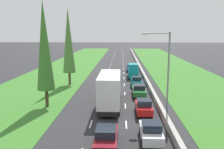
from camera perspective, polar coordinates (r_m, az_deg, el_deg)
ground_plane at (r=61.84m, az=1.16°, el=1.80°), size 300.00×300.00×0.00m
grass_verge_left at (r=63.37m, az=-10.36°, el=1.85°), size 14.00×140.00×0.04m
grass_verge_right at (r=63.19m, az=14.28°, el=1.68°), size 14.00×140.00×0.04m
median_barrier at (r=61.92m, az=6.44°, el=2.14°), size 0.44×120.00×0.85m
lane_markings at (r=61.84m, az=1.16°, el=1.80°), size 3.64×116.00×0.01m
white_hatchback_right_lane at (r=20.52m, az=9.31°, el=-13.34°), size 1.74×3.90×1.72m
maroon_sedan_centre_lane at (r=19.36m, az=-1.41°, el=-14.77°), size 1.82×4.50×1.64m
red_hatchback_right_lane at (r=26.72m, az=7.60°, el=-7.66°), size 1.74×3.90×1.72m
green_sedan_right_lane at (r=34.10m, az=6.45°, el=-3.76°), size 1.82×4.50×1.64m
white_box_truck_centre_lane at (r=28.65m, az=-0.50°, el=-3.56°), size 2.46×9.40×4.18m
teal_hatchback_right_lane at (r=39.91m, az=5.85°, el=-1.67°), size 1.74×3.90×1.72m
teal_van_right_lane at (r=47.34m, az=5.05°, el=0.90°), size 1.96×4.90×2.82m
blue_hatchback_right_lane at (r=55.05m, az=4.47°, el=1.61°), size 1.74×3.90×1.72m
poplar_tree_second at (r=28.91m, az=-15.92°, el=6.60°), size 2.12×2.12×12.65m
poplar_tree_third at (r=40.72m, az=-10.39°, el=7.90°), size 2.12×2.12×12.89m
street_light_mast at (r=27.41m, az=12.69°, el=2.06°), size 3.20×0.28×9.00m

